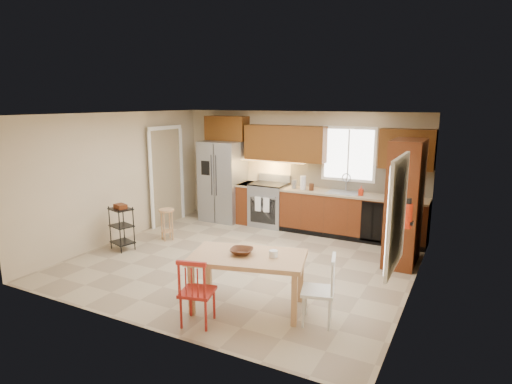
{
  "coord_description": "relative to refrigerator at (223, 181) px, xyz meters",
  "views": [
    {
      "loc": [
        3.43,
        -6.07,
        2.7
      ],
      "look_at": [
        0.05,
        0.4,
        1.15
      ],
      "focal_mm": 30.0,
      "sensor_mm": 36.0,
      "label": 1
    }
  ],
  "objects": [
    {
      "name": "wall_front",
      "position": [
        1.7,
        -4.62,
        0.34
      ],
      "size": [
        5.5,
        0.02,
        2.5
      ],
      "primitive_type": "cube",
      "color": "#CCB793",
      "rests_on": "ground"
    },
    {
      "name": "upper_right_block",
      "position": [
        3.95,
        0.2,
        0.92
      ],
      "size": [
        1.0,
        0.35,
        0.75
      ],
      "primitive_type": "cube",
      "color": "#5F340F",
      "rests_on": "wall_back"
    },
    {
      "name": "base_cabinet_narrow",
      "position": [
        0.6,
        0.08,
        -0.46
      ],
      "size": [
        0.3,
        0.6,
        0.9
      ],
      "primitive_type": "cube",
      "color": "#5F2A11",
      "rests_on": "floor"
    },
    {
      "name": "base_cabinet_run",
      "position": [
        2.99,
        0.08,
        -0.46
      ],
      "size": [
        2.92,
        0.6,
        0.9
      ],
      "primitive_type": "cube",
      "color": "#5F2A11",
      "rests_on": "floor"
    },
    {
      "name": "chair_red",
      "position": [
        2.25,
        -4.22,
        -0.47
      ],
      "size": [
        0.5,
        0.5,
        0.87
      ],
      "primitive_type": null,
      "rotation": [
        0.0,
        0.0,
        0.26
      ],
      "color": "#A42219",
      "rests_on": "floor"
    },
    {
      "name": "undercab_glow",
      "position": [
        1.15,
        0.17,
        0.52
      ],
      "size": [
        1.6,
        0.3,
        0.01
      ],
      "primitive_type": "cube",
      "color": "#FFBF66",
      "rests_on": "wall_back"
    },
    {
      "name": "sink",
      "position": [
        2.8,
        0.08,
        -0.05
      ],
      "size": [
        0.62,
        0.46,
        0.16
      ],
      "primitive_type": "cube",
      "color": "gray",
      "rests_on": "base_cabinet_run"
    },
    {
      "name": "wall_back",
      "position": [
        1.7,
        0.38,
        0.34
      ],
      "size": [
        5.5,
        0.02,
        2.5
      ],
      "primitive_type": "cube",
      "color": "#CCB793",
      "rests_on": "ground"
    },
    {
      "name": "doorway",
      "position": [
        -0.97,
        -0.82,
        0.14
      ],
      "size": [
        0.04,
        0.95,
        2.1
      ],
      "primitive_type": "cube",
      "color": "#8C7A59",
      "rests_on": "wall_left"
    },
    {
      "name": "bar_stool",
      "position": [
        -0.2,
        -1.79,
        -0.6
      ],
      "size": [
        0.31,
        0.31,
        0.63
      ],
      "primitive_type": null,
      "rotation": [
        0.0,
        0.0,
        -0.03
      ],
      "color": "tan",
      "rests_on": "floor"
    },
    {
      "name": "range_stove",
      "position": [
        1.15,
        0.06,
        -0.45
      ],
      "size": [
        0.76,
        0.63,
        0.92
      ],
      "primitive_type": "cube",
      "color": "gray",
      "rests_on": "floor"
    },
    {
      "name": "wall_right",
      "position": [
        4.45,
        -2.12,
        0.34
      ],
      "size": [
        0.02,
        5.0,
        2.5
      ],
      "primitive_type": "cube",
      "color": "#CCB793",
      "rests_on": "ground"
    },
    {
      "name": "window_back",
      "position": [
        2.8,
        0.35,
        0.74
      ],
      "size": [
        1.12,
        0.04,
        1.12
      ],
      "primitive_type": "cube",
      "color": "white",
      "rests_on": "wall_back"
    },
    {
      "name": "dining_table",
      "position": [
        2.6,
        -3.57,
        -0.55
      ],
      "size": [
        1.65,
        1.19,
        0.72
      ],
      "primitive_type": null,
      "rotation": [
        0.0,
        0.0,
        0.26
      ],
      "color": "tan",
      "rests_on": "floor"
    },
    {
      "name": "fire_extinguisher",
      "position": [
        4.33,
        -1.98,
        0.19
      ],
      "size": [
        0.12,
        0.12,
        0.36
      ],
      "primitive_type": "cylinder",
      "color": "red",
      "rests_on": "wall_right"
    },
    {
      "name": "chair_white",
      "position": [
        3.55,
        -3.52,
        -0.47
      ],
      "size": [
        0.5,
        0.5,
        0.87
      ],
      "primitive_type": null,
      "rotation": [
        0.0,
        0.0,
        1.83
      ],
      "color": "white",
      "rests_on": "floor"
    },
    {
      "name": "paper_towel",
      "position": [
        1.95,
        0.03,
        0.13
      ],
      "size": [
        0.12,
        0.12,
        0.28
      ],
      "primitive_type": "cylinder",
      "color": "white",
      "rests_on": "base_cabinet_run"
    },
    {
      "name": "backsplash",
      "position": [
        2.99,
        0.36,
        0.27
      ],
      "size": [
        2.92,
        0.03,
        0.55
      ],
      "primitive_type": "cube",
      "color": "#C5B595",
      "rests_on": "wall_back"
    },
    {
      "name": "table_bowl",
      "position": [
        2.5,
        -3.57,
        -0.18
      ],
      "size": [
        0.37,
        0.37,
        0.07
      ],
      "primitive_type": "imported",
      "rotation": [
        0.0,
        0.0,
        0.26
      ],
      "color": "#472413",
      "rests_on": "dining_table"
    },
    {
      "name": "table_jar",
      "position": [
        2.92,
        -3.48,
        -0.15
      ],
      "size": [
        0.13,
        0.13,
        0.12
      ],
      "primitive_type": "cylinder",
      "rotation": [
        0.0,
        0.0,
        0.26
      ],
      "color": "white",
      "rests_on": "dining_table"
    },
    {
      "name": "refrigerator",
      "position": [
        0.0,
        0.0,
        0.0
      ],
      "size": [
        0.92,
        0.75,
        1.82
      ],
      "primitive_type": "cube",
      "color": "gray",
      "rests_on": "floor"
    },
    {
      "name": "floor",
      "position": [
        1.7,
        -2.12,
        -0.91
      ],
      "size": [
        5.5,
        5.5,
        0.0
      ],
      "primitive_type": "plane",
      "color": "tan",
      "rests_on": "ground"
    },
    {
      "name": "pantry",
      "position": [
        4.13,
        -0.93,
        0.14
      ],
      "size": [
        0.5,
        0.95,
        2.1
      ],
      "primitive_type": "cube",
      "color": "#5F2A11",
      "rests_on": "floor"
    },
    {
      "name": "dishwasher",
      "position": [
        3.55,
        -0.22,
        -0.46
      ],
      "size": [
        0.6,
        0.02,
        0.78
      ],
      "primitive_type": "cube",
      "color": "black",
      "rests_on": "floor"
    },
    {
      "name": "upper_left_block",
      "position": [
        1.45,
        0.2,
        0.92
      ],
      "size": [
        1.8,
        0.35,
        0.75
      ],
      "primitive_type": "cube",
      "color": "#5F340F",
      "rests_on": "wall_back"
    },
    {
      "name": "canister_steel",
      "position": [
        1.75,
        0.03,
        0.08
      ],
      "size": [
        0.11,
        0.11,
        0.18
      ],
      "primitive_type": "cylinder",
      "color": "gray",
      "rests_on": "base_cabinet_run"
    },
    {
      "name": "upper_over_fridge",
      "position": [
        0.0,
        0.2,
        1.19
      ],
      "size": [
        1.0,
        0.35,
        0.55
      ],
      "primitive_type": "cube",
      "color": "#5F340F",
      "rests_on": "wall_back"
    },
    {
      "name": "canister_wood",
      "position": [
        2.15,
        -0.0,
        0.06
      ],
      "size": [
        0.1,
        0.1,
        0.14
      ],
      "primitive_type": "cylinder",
      "color": "#472413",
      "rests_on": "base_cabinet_run"
    },
    {
      "name": "utility_cart",
      "position": [
        -0.57,
        -2.62,
        -0.5
      ],
      "size": [
        0.48,
        0.42,
        0.82
      ],
      "primitive_type": null,
      "rotation": [
        0.0,
        0.0,
        -0.29
      ],
      "color": "black",
      "rests_on": "floor"
    },
    {
      "name": "ceiling",
      "position": [
        1.7,
        -2.12,
        1.59
      ],
      "size": [
        5.5,
        5.0,
        0.02
      ],
      "primitive_type": "cube",
      "color": "silver",
      "rests_on": "ground"
    },
    {
      "name": "window_right",
      "position": [
        4.38,
        -3.27,
        0.54
      ],
      "size": [
        0.04,
        1.02,
        1.32
      ],
      "primitive_type": "cube",
      "color": "white",
      "rests_on": "wall_right"
    },
    {
      "name": "wall_left",
      "position": [
        -1.05,
        -2.12,
        0.34
      ],
      "size": [
        0.02,
        5.0,
        2.5
      ],
      "primitive_type": "cube",
      "color": "#CCB793",
      "rests_on": "ground"
    },
    {
      "name": "soap_bottle",
      "position": [
        3.18,
        -0.02,
        0.09
      ],
      "size": [
        0.09,
        0.09,
        0.19
      ],
      "primitive_type": "imported",
      "color": "red",
      "rests_on": "base_cabinet_run"
    }
  ]
}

